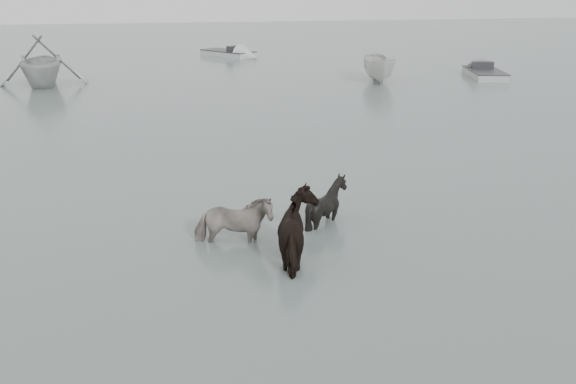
% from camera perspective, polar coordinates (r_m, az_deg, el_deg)
% --- Properties ---
extents(ground, '(140.00, 140.00, 0.00)m').
position_cam_1_polar(ground, '(13.06, -2.73, -4.34)').
color(ground, '#51605B').
rests_on(ground, ground).
extents(pony_pinto, '(1.71, 0.99, 1.36)m').
position_cam_1_polar(pony_pinto, '(12.73, -4.92, -1.73)').
color(pony_pinto, black).
rests_on(pony_pinto, ground).
extents(pony_dark, '(1.70, 1.86, 1.58)m').
position_cam_1_polar(pony_dark, '(11.99, 1.41, -2.39)').
color(pony_dark, black).
rests_on(pony_dark, ground).
extents(pony_black, '(1.22, 1.09, 1.33)m').
position_cam_1_polar(pony_black, '(13.87, 3.47, -0.02)').
color(pony_black, black).
rests_on(pony_black, ground).
extents(rowboat_trail, '(4.72, 5.35, 2.64)m').
position_cam_1_polar(rowboat_trail, '(34.39, -21.09, 10.99)').
color(rowboat_trail, '#B0B3B0').
rests_on(rowboat_trail, ground).
extents(boat_small, '(2.16, 4.12, 1.51)m').
position_cam_1_polar(boat_small, '(33.89, 8.12, 10.96)').
color(boat_small, beige).
rests_on(boat_small, ground).
extents(skiff_port, '(2.89, 5.75, 0.75)m').
position_cam_1_polar(skiff_port, '(36.79, 17.13, 10.32)').
color(skiff_port, '#9C9E9C').
rests_on(skiff_port, ground).
extents(skiff_mid, '(4.61, 5.50, 0.75)m').
position_cam_1_polar(skiff_mid, '(45.27, -5.34, 12.41)').
color(skiff_mid, '#ABAEAB').
rests_on(skiff_mid, ground).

